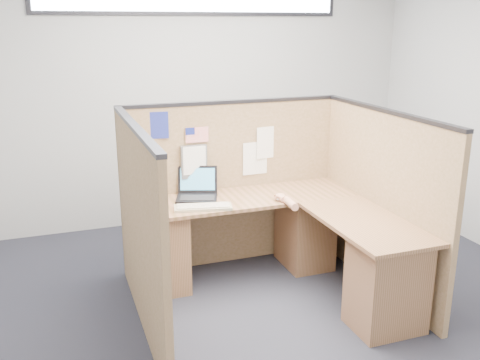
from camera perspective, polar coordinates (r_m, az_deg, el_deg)
name	(u,v)px	position (r m, az deg, el deg)	size (l,w,h in m)	color
floor	(273,309)	(4.38, 3.57, -13.55)	(5.00, 5.00, 0.00)	black
wall_back	(195,97)	(5.98, -4.78, 8.80)	(5.00, 5.00, 0.00)	#B0B2B5
cubicle_partitions	(255,201)	(4.42, 1.58, -2.28)	(2.06, 1.83, 1.53)	brown
l_desk	(281,247)	(4.50, 4.39, -7.09)	(1.95, 1.75, 0.73)	brown
laptop	(195,190)	(4.65, -4.87, -1.10)	(0.41, 0.43, 0.25)	black
keyboard	(203,207)	(4.36, -3.96, -2.90)	(0.49, 0.25, 0.03)	gray
mouse	(280,198)	(4.56, 4.32, -1.97)	(0.10, 0.06, 0.04)	#B8B8BC
hand_forearm	(287,201)	(4.46, 5.06, -2.25)	(0.10, 0.34, 0.07)	tan
blue_poster	(158,125)	(4.60, -8.70, 5.79)	(0.17, 0.00, 0.23)	navy
american_flag	(194,136)	(4.68, -4.89, 4.65)	(0.21, 0.01, 0.36)	olive
file_holder	(194,162)	(4.71, -4.94, 1.95)	(0.23, 0.05, 0.30)	slate
paper_left	(268,142)	(4.93, 2.98, 4.02)	(0.23, 0.00, 0.29)	white
paper_right	(255,158)	(4.92, 1.62, 2.32)	(0.24, 0.00, 0.30)	white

